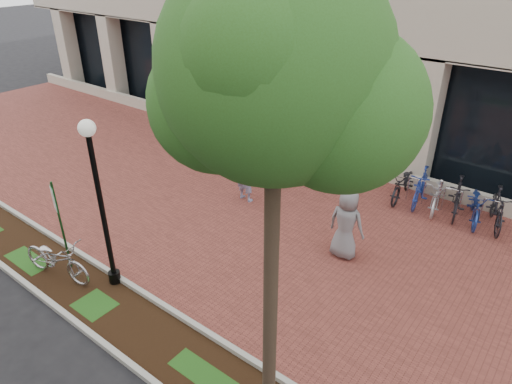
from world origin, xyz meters
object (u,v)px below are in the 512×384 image
Objects in this scene: pedestrian_left at (245,173)px; street_tree at (279,85)px; bike_rack_cluster at (447,196)px; parking_sign at (58,215)px; lamppost at (100,198)px; locked_bicycle at (57,259)px; bollard at (439,193)px; pedestrian_mid at (279,153)px; pedestrian_right at (346,224)px.

street_tree is at bearing 135.15° from pedestrian_left.
bike_rack_cluster is (5.24, 3.13, -0.41)m from pedestrian_left.
bike_rack_cluster is at bearing -146.20° from pedestrian_left.
parking_sign is 0.59× the size of lamppost.
locked_bicycle is 2.18× the size of bollard.
bollard is (5.08, 1.33, -0.42)m from pedestrian_mid.
pedestrian_mid is (1.20, 7.39, -0.65)m from parking_sign.
bike_rack_cluster is (6.55, 8.55, -0.99)m from parking_sign.
pedestrian_left is 5.99m from bollard.
pedestrian_left is 0.51× the size of bike_rack_cluster.
locked_bicycle is 7.13m from pedestrian_right.
locked_bicycle is (-1.23, -0.69, -1.79)m from lamppost.
pedestrian_right is at bearing 48.59° from lamppost.
locked_bicycle is at bearing -150.61° from lamppost.
lamppost is 5.94m from pedestrian_right.
street_tree is 3.79× the size of pedestrian_right.
pedestrian_left is at bearing -146.40° from bollard.
street_tree is 10.33m from bollard.
pedestrian_right reaches higher than bollard.
bollard is at bearing -106.47° from pedestrian_right.
parking_sign is at bearing -166.32° from lamppost.
lamppost is at bearing -132.18° from bike_rack_cluster.
pedestrian_right reaches higher than locked_bicycle.
locked_bicycle is at bearing -178.24° from street_tree.
lamppost reaches higher than pedestrian_mid.
lamppost is 9.88m from bike_rack_cluster.
bollard is at bearing 73.43° from parking_sign.
pedestrian_left is 6.12m from bike_rack_cluster.
pedestrian_mid is 4.84m from pedestrian_right.
parking_sign is at bearing 178.52° from street_tree.
lamppost reaches higher than locked_bicycle.
pedestrian_mid is at bearing -35.77° from pedestrian_right.
street_tree is 3.58× the size of locked_bicycle.
bike_rack_cluster is (5.35, 1.16, -0.35)m from pedestrian_mid.
street_tree reaches higher than bike_rack_cluster.
pedestrian_mid is (1.06, 7.75, 0.35)m from locked_bicycle.
pedestrian_left is at bearing -159.10° from bike_rack_cluster.
lamppost is 2.15× the size of pedestrian_left.
street_tree reaches higher than pedestrian_left.
bollard is (1.09, 4.06, -0.49)m from pedestrian_right.
bollard is (4.91, 8.39, -1.85)m from lamppost.
bollard is at bearing -171.70° from pedestrian_mid.
bike_rack_cluster is at bearing 71.73° from parking_sign.
pedestrian_mid is 1.91× the size of bollard.
pedestrian_left is (-5.07, 5.59, -4.78)m from street_tree.
pedestrian_mid is 0.48× the size of bike_rack_cluster.
pedestrian_right is at bearing 139.28° from pedestrian_mid.
lamppost is 5.27m from pedestrian_left.
pedestrian_right is at bearing -119.25° from bike_rack_cluster.
pedestrian_mid is at bearing -165.32° from bollard.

